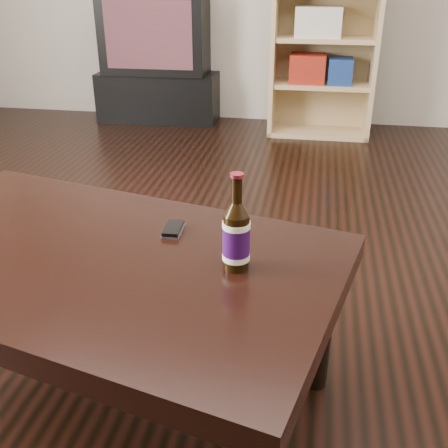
% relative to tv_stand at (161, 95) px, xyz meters
% --- Properties ---
extents(floor, '(5.00, 6.00, 0.01)m').
position_rel_tv_stand_xyz_m(floor, '(0.87, -2.88, -0.20)').
color(floor, black).
rests_on(floor, ground).
extents(tv_stand, '(0.99, 0.51, 0.39)m').
position_rel_tv_stand_xyz_m(tv_stand, '(0.00, 0.00, 0.00)').
color(tv_stand, black).
rests_on(tv_stand, floor).
extents(tv, '(0.84, 0.54, 0.62)m').
position_rel_tv_stand_xyz_m(tv, '(0.00, -0.00, 0.51)').
color(tv, black).
rests_on(tv, tv_stand).
extents(bookshelf, '(0.76, 0.35, 1.40)m').
position_rel_tv_stand_xyz_m(bookshelf, '(1.32, -0.22, 0.53)').
color(bookshelf, tan).
rests_on(bookshelf, floor).
extents(coffee_table, '(1.45, 1.05, 0.49)m').
position_rel_tv_stand_xyz_m(coffee_table, '(0.74, -3.16, 0.23)').
color(coffee_table, black).
rests_on(coffee_table, floor).
extents(beer_bottle, '(0.07, 0.07, 0.25)m').
position_rel_tv_stand_xyz_m(beer_bottle, '(1.14, -3.17, 0.38)').
color(beer_bottle, black).
rests_on(beer_bottle, coffee_table).
extents(phone, '(0.05, 0.10, 0.02)m').
position_rel_tv_stand_xyz_m(phone, '(0.93, -3.01, 0.30)').
color(phone, '#B5B5B7').
rests_on(phone, coffee_table).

